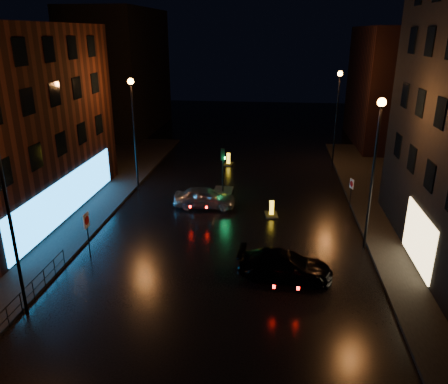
{
  "coord_description": "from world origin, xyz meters",
  "views": [
    {
      "loc": [
        2.55,
        -16.8,
        11.46
      ],
      "look_at": [
        -0.23,
        6.58,
        2.8
      ],
      "focal_mm": 35.0,
      "sensor_mm": 36.0,
      "label": 1
    }
  ],
  "objects_px": {
    "traffic_signal": "(223,186)",
    "dark_sedan": "(285,265)",
    "bollard_near": "(271,212)",
    "road_sign_left": "(87,224)",
    "road_sign_right": "(351,186)",
    "silver_hatchback": "(205,197)",
    "bollard_far": "(228,162)"
  },
  "relations": [
    {
      "from": "traffic_signal",
      "to": "dark_sedan",
      "type": "distance_m",
      "value": 12.52
    },
    {
      "from": "dark_sedan",
      "to": "bollard_near",
      "type": "xyz_separation_m",
      "value": [
        -0.78,
        7.68,
        -0.44
      ]
    },
    {
      "from": "road_sign_left",
      "to": "dark_sedan",
      "type": "bearing_deg",
      "value": -5.24
    },
    {
      "from": "dark_sedan",
      "to": "road_sign_right",
      "type": "relative_size",
      "value": 2.26
    },
    {
      "from": "traffic_signal",
      "to": "road_sign_left",
      "type": "height_order",
      "value": "traffic_signal"
    },
    {
      "from": "silver_hatchback",
      "to": "road_sign_left",
      "type": "distance_m",
      "value": 9.25
    },
    {
      "from": "silver_hatchback",
      "to": "dark_sedan",
      "type": "height_order",
      "value": "silver_hatchback"
    },
    {
      "from": "traffic_signal",
      "to": "road_sign_right",
      "type": "bearing_deg",
      "value": -11.46
    },
    {
      "from": "dark_sedan",
      "to": "road_sign_left",
      "type": "relative_size",
      "value": 1.86
    },
    {
      "from": "traffic_signal",
      "to": "road_sign_left",
      "type": "xyz_separation_m",
      "value": [
        -5.99,
        -10.67,
        1.36
      ]
    },
    {
      "from": "road_sign_left",
      "to": "road_sign_right",
      "type": "distance_m",
      "value": 17.48
    },
    {
      "from": "bollard_near",
      "to": "road_sign_right",
      "type": "bearing_deg",
      "value": 14.12
    },
    {
      "from": "silver_hatchback",
      "to": "road_sign_right",
      "type": "xyz_separation_m",
      "value": [
        10.0,
        1.18,
        0.82
      ]
    },
    {
      "from": "silver_hatchback",
      "to": "bollard_far",
      "type": "height_order",
      "value": "silver_hatchback"
    },
    {
      "from": "silver_hatchback",
      "to": "road_sign_right",
      "type": "relative_size",
      "value": 2.05
    },
    {
      "from": "bollard_near",
      "to": "road_sign_left",
      "type": "distance_m",
      "value": 11.9
    },
    {
      "from": "bollard_near",
      "to": "road_sign_right",
      "type": "relative_size",
      "value": 0.63
    },
    {
      "from": "silver_hatchback",
      "to": "bollard_far",
      "type": "bearing_deg",
      "value": -5.56
    },
    {
      "from": "dark_sedan",
      "to": "road_sign_right",
      "type": "height_order",
      "value": "road_sign_right"
    },
    {
      "from": "dark_sedan",
      "to": "road_sign_right",
      "type": "xyz_separation_m",
      "value": [
        4.59,
        9.83,
        0.86
      ]
    },
    {
      "from": "traffic_signal",
      "to": "bollard_near",
      "type": "bearing_deg",
      "value": -46.98
    },
    {
      "from": "traffic_signal",
      "to": "road_sign_right",
      "type": "xyz_separation_m",
      "value": [
        9.1,
        -1.84,
        1.03
      ]
    },
    {
      "from": "silver_hatchback",
      "to": "road_sign_left",
      "type": "xyz_separation_m",
      "value": [
        -5.09,
        -7.64,
        1.15
      ]
    },
    {
      "from": "silver_hatchback",
      "to": "bollard_far",
      "type": "relative_size",
      "value": 3.07
    },
    {
      "from": "dark_sedan",
      "to": "traffic_signal",
      "type": "bearing_deg",
      "value": 26.37
    },
    {
      "from": "bollard_far",
      "to": "road_sign_right",
      "type": "distance_m",
      "value": 13.35
    },
    {
      "from": "silver_hatchback",
      "to": "dark_sedan",
      "type": "xyz_separation_m",
      "value": [
        5.4,
        -8.65,
        -0.04
      ]
    },
    {
      "from": "traffic_signal",
      "to": "bollard_near",
      "type": "xyz_separation_m",
      "value": [
        3.73,
        -3.99,
        -0.27
      ]
    },
    {
      "from": "traffic_signal",
      "to": "silver_hatchback",
      "type": "xyz_separation_m",
      "value": [
        -0.9,
        -3.03,
        0.21
      ]
    },
    {
      "from": "traffic_signal",
      "to": "bollard_far",
      "type": "height_order",
      "value": "traffic_signal"
    },
    {
      "from": "silver_hatchback",
      "to": "road_sign_left",
      "type": "bearing_deg",
      "value": 143.59
    },
    {
      "from": "silver_hatchback",
      "to": "dark_sedan",
      "type": "relative_size",
      "value": 0.9
    }
  ]
}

